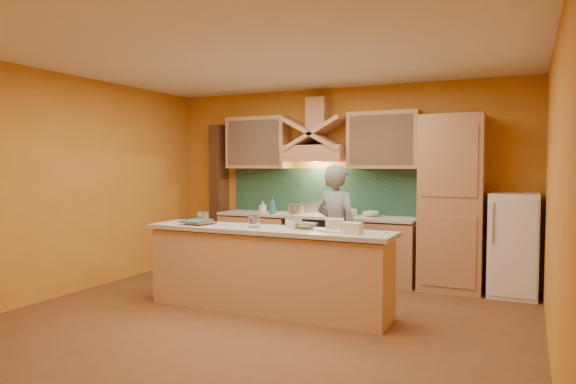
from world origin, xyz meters
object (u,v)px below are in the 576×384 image
at_px(stove, 314,246).
at_px(fridge, 513,245).
at_px(mixing_bowl, 304,226).
at_px(person, 337,230).
at_px(kitchen_scale, 294,224).

height_order(stove, fridge, fridge).
relative_size(stove, mixing_bowl, 3.42).
xyz_separation_m(fridge, mixing_bowl, (-2.09, -1.79, 0.33)).
height_order(fridge, person, person).
xyz_separation_m(fridge, person, (-2.04, -0.88, 0.18)).
bearing_deg(kitchen_scale, fridge, 64.37).
relative_size(stove, person, 0.54).
relative_size(stove, kitchen_scale, 6.84).
bearing_deg(person, kitchen_scale, 97.16).
bearing_deg(stove, kitchen_scale, -74.73).
relative_size(fridge, person, 0.78).
xyz_separation_m(stove, fridge, (2.70, 0.00, 0.20)).
height_order(stove, mixing_bowl, mixing_bowl).
bearing_deg(stove, mixing_bowl, -71.10).
relative_size(kitchen_scale, mixing_bowl, 0.50).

